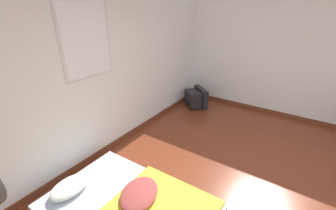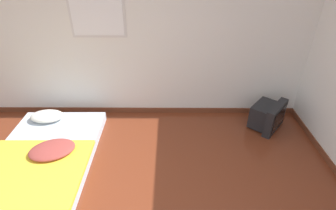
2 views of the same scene
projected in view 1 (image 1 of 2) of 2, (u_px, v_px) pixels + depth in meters
ground_plane at (251, 199)px, 2.95m from camera, size 20.00×20.00×0.00m
wall_back at (111, 74)px, 3.65m from camera, size 8.04×0.08×2.60m
wall_right at (300, 60)px, 4.56m from camera, size 0.08×7.21×2.60m
mattress_bed at (129, 210)px, 2.67m from camera, size 1.35×2.00×0.29m
crt_tv at (196, 98)px, 5.54m from camera, size 0.65×0.67×0.46m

